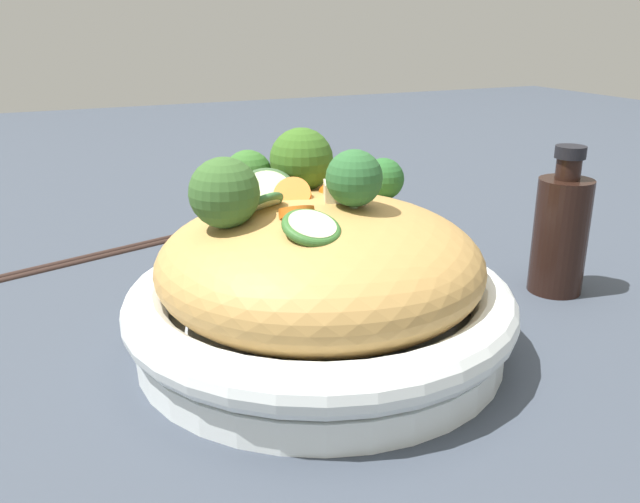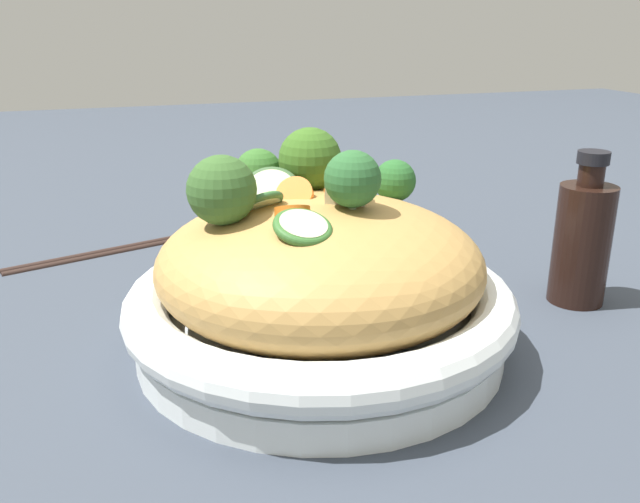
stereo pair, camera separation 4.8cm
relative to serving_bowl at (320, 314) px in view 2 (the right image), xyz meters
name	(u,v)px [view 2 (the right image)]	position (x,y,z in m)	size (l,w,h in m)	color
ground_plane	(320,348)	(0.00, 0.00, -0.03)	(3.00, 3.00, 0.00)	#373F4A
serving_bowl	(320,314)	(0.00, 0.00, 0.00)	(0.29, 0.29, 0.05)	white
noodle_heap	(320,263)	(0.00, 0.00, 0.04)	(0.24, 0.24, 0.09)	#B88B4A
broccoli_florets	(297,176)	(-0.01, 0.04, 0.10)	(0.20, 0.16, 0.08)	#99B97B
carrot_coins	(301,196)	(0.00, 0.03, 0.08)	(0.07, 0.13, 0.04)	orange
zucchini_slices	(276,205)	(-0.03, 0.01, 0.08)	(0.07, 0.13, 0.04)	beige
chicken_chunks	(328,187)	(0.02, 0.05, 0.08)	(0.05, 0.12, 0.03)	beige
soy_sauce_bottle	(582,240)	(0.24, 0.02, 0.03)	(0.05, 0.05, 0.13)	black
chopsticks_pair	(113,249)	(-0.14, 0.27, -0.02)	(0.22, 0.08, 0.01)	black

